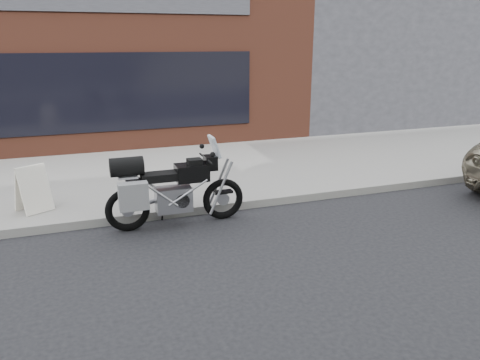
% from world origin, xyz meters
% --- Properties ---
extents(ground, '(120.00, 120.00, 0.00)m').
position_xyz_m(ground, '(0.00, 0.00, 0.00)').
color(ground, black).
rests_on(ground, ground).
extents(near_sidewalk, '(44.00, 6.00, 0.15)m').
position_xyz_m(near_sidewalk, '(0.00, 7.00, 0.07)').
color(near_sidewalk, gray).
rests_on(near_sidewalk, ground).
extents(storefront, '(14.00, 10.07, 4.50)m').
position_xyz_m(storefront, '(-2.00, 13.98, 2.25)').
color(storefront, '#52271A').
rests_on(storefront, ground).
extents(neighbour_building, '(10.00, 10.00, 6.00)m').
position_xyz_m(neighbour_building, '(10.00, 14.00, 3.00)').
color(neighbour_building, '#26272B').
rests_on(neighbour_building, ground).
extents(motorcycle, '(2.35, 0.76, 1.48)m').
position_xyz_m(motorcycle, '(-0.40, 3.68, 0.64)').
color(motorcycle, black).
rests_on(motorcycle, ground).
extents(sandwich_sign, '(0.66, 0.65, 0.80)m').
position_xyz_m(sandwich_sign, '(-2.53, 4.80, 0.55)').
color(sandwich_sign, white).
rests_on(sandwich_sign, near_sidewalk).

